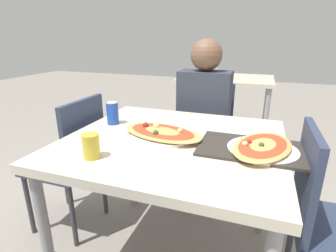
# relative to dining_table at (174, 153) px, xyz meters

# --- Properties ---
(dining_table) EXTENTS (1.03, 0.95, 0.77)m
(dining_table) POSITION_rel_dining_table_xyz_m (0.00, 0.00, 0.00)
(dining_table) COLOR beige
(dining_table) RESTS_ON ground_plane
(chair_far_seated) EXTENTS (0.40, 0.40, 0.89)m
(chair_far_seated) POSITION_rel_dining_table_xyz_m (-0.00, 0.81, -0.18)
(chair_far_seated) COLOR #2D3851
(chair_far_seated) RESTS_ON ground_plane
(chair_side_left) EXTENTS (0.40, 0.40, 0.89)m
(chair_side_left) POSITION_rel_dining_table_xyz_m (-0.71, 0.08, -0.18)
(chair_side_left) COLOR #2D3851
(chair_side_left) RESTS_ON ground_plane
(chair_side_right) EXTENTS (0.40, 0.40, 0.89)m
(chair_side_right) POSITION_rel_dining_table_xyz_m (0.71, -0.04, -0.18)
(chair_side_right) COLOR #2D3851
(chair_side_right) RESTS_ON ground_plane
(person_seated) EXTENTS (0.37, 0.24, 1.23)m
(person_seated) POSITION_rel_dining_table_xyz_m (-0.00, 0.69, 0.04)
(person_seated) COLOR #2D2D38
(person_seated) RESTS_ON ground_plane
(pizza_main) EXTENTS (0.46, 0.32, 0.06)m
(pizza_main) POSITION_rel_dining_table_xyz_m (-0.06, 0.00, 0.10)
(pizza_main) COLOR white
(pizza_main) RESTS_ON dining_table
(soda_can) EXTENTS (0.07, 0.07, 0.12)m
(soda_can) POSITION_rel_dining_table_xyz_m (-0.40, 0.10, 0.14)
(soda_can) COLOR #1E47B2
(soda_can) RESTS_ON dining_table
(drink_glass) EXTENTS (0.07, 0.07, 0.10)m
(drink_glass) POSITION_rel_dining_table_xyz_m (-0.25, -0.32, 0.13)
(drink_glass) COLOR gold
(drink_glass) RESTS_ON dining_table
(serving_tray) EXTENTS (0.45, 0.29, 0.01)m
(serving_tray) POSITION_rel_dining_table_xyz_m (0.36, -0.02, 0.09)
(serving_tray) COLOR #332D28
(serving_tray) RESTS_ON dining_table
(pizza_second) EXTENTS (0.33, 0.43, 0.05)m
(pizza_second) POSITION_rel_dining_table_xyz_m (0.41, -0.02, 0.10)
(pizza_second) COLOR white
(pizza_second) RESTS_ON dining_table
(background_table) EXTENTS (1.10, 0.80, 0.89)m
(background_table) POSITION_rel_dining_table_xyz_m (-0.07, 2.15, 0.02)
(background_table) COLOR beige
(background_table) RESTS_ON ground_plane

